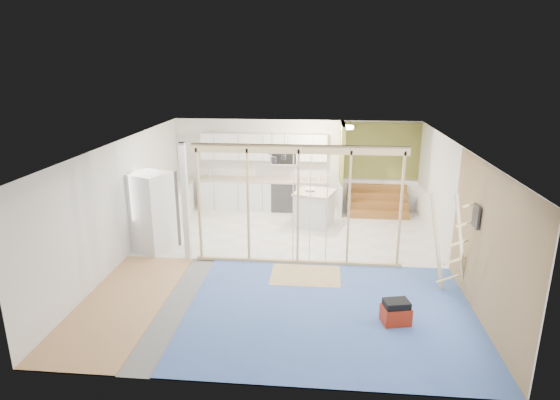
# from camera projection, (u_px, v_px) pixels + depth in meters

# --- Properties ---
(room) EXTENTS (7.01, 8.01, 2.61)m
(room) POSITION_uv_depth(u_px,v_px,m) (284.00, 206.00, 9.74)
(room) COLOR slate
(room) RESTS_ON ground
(floor_overlays) EXTENTS (7.00, 8.00, 0.03)m
(floor_overlays) POSITION_uv_depth(u_px,v_px,m) (287.00, 262.00, 10.17)
(floor_overlays) COLOR silver
(floor_overlays) RESTS_ON room
(stud_frame) EXTENTS (4.66, 0.14, 2.60)m
(stud_frame) POSITION_uv_depth(u_px,v_px,m) (272.00, 192.00, 9.68)
(stud_frame) COLOR tan
(stud_frame) RESTS_ON room
(base_cabinets) EXTENTS (4.45, 2.24, 0.93)m
(base_cabinets) POSITION_uv_depth(u_px,v_px,m) (238.00, 197.00, 13.33)
(base_cabinets) COLOR silver
(base_cabinets) RESTS_ON room
(upper_cabinets) EXTENTS (3.60, 0.41, 0.85)m
(upper_cabinets) POSITION_uv_depth(u_px,v_px,m) (266.00, 148.00, 13.31)
(upper_cabinets) COLOR silver
(upper_cabinets) RESTS_ON room
(green_partition) EXTENTS (2.25, 1.51, 2.60)m
(green_partition) POSITION_uv_depth(u_px,v_px,m) (367.00, 181.00, 13.15)
(green_partition) COLOR olive
(green_partition) RESTS_ON room
(pot_rack) EXTENTS (0.52, 0.52, 0.72)m
(pot_rack) POSITION_uv_depth(u_px,v_px,m) (278.00, 155.00, 11.37)
(pot_rack) COLOR black
(pot_rack) RESTS_ON room
(sheathing_panel) EXTENTS (0.02, 4.00, 2.60)m
(sheathing_panel) POSITION_uv_depth(u_px,v_px,m) (488.00, 249.00, 7.53)
(sheathing_panel) COLOR #A28858
(sheathing_panel) RESTS_ON room
(electrical_panel) EXTENTS (0.04, 0.30, 0.40)m
(electrical_panel) POSITION_uv_depth(u_px,v_px,m) (476.00, 216.00, 8.00)
(electrical_panel) COLOR #36353A
(electrical_panel) RESTS_ON room
(ceiling_light) EXTENTS (0.32, 0.32, 0.08)m
(ceiling_light) POSITION_uv_depth(u_px,v_px,m) (347.00, 127.00, 12.12)
(ceiling_light) COLOR #FFEABF
(ceiling_light) RESTS_ON room
(fridge) EXTENTS (1.06, 1.02, 1.83)m
(fridge) POSITION_uv_depth(u_px,v_px,m) (152.00, 212.00, 10.55)
(fridge) COLOR silver
(fridge) RESTS_ON room
(island) EXTENTS (1.19, 1.19, 0.93)m
(island) POSITION_uv_depth(u_px,v_px,m) (314.00, 209.00, 12.30)
(island) COLOR silver
(island) RESTS_ON room
(bowl) EXTENTS (0.30, 0.30, 0.06)m
(bowl) POSITION_uv_depth(u_px,v_px,m) (310.00, 190.00, 12.19)
(bowl) COLOR silver
(bowl) RESTS_ON island
(soap_bottle_a) EXTENTS (0.15, 0.15, 0.30)m
(soap_bottle_a) POSITION_uv_depth(u_px,v_px,m) (210.00, 172.00, 13.64)
(soap_bottle_a) COLOR #AEB6C1
(soap_bottle_a) RESTS_ON base_cabinets
(soap_bottle_b) EXTENTS (0.10, 0.10, 0.18)m
(soap_bottle_b) POSITION_uv_depth(u_px,v_px,m) (319.00, 178.00, 13.25)
(soap_bottle_b) COLOR silver
(soap_bottle_b) RESTS_ON base_cabinets
(toolbox) EXTENTS (0.51, 0.43, 0.43)m
(toolbox) POSITION_uv_depth(u_px,v_px,m) (396.00, 313.00, 7.73)
(toolbox) COLOR #A3250F
(toolbox) RESTS_ON room
(ladder) EXTENTS (1.03, 0.19, 1.94)m
(ladder) POSITION_uv_depth(u_px,v_px,m) (452.00, 243.00, 8.58)
(ladder) COLOR #D9BF84
(ladder) RESTS_ON room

